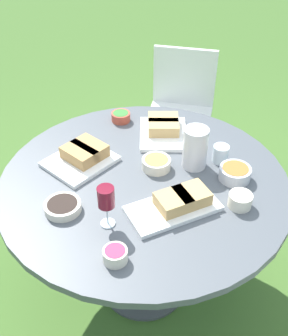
% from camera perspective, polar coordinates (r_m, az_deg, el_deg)
% --- Properties ---
extents(ground_plane, '(40.00, 40.00, 0.00)m').
position_cam_1_polar(ground_plane, '(2.48, 0.00, -15.42)').
color(ground_plane, '#446B2B').
extents(dining_table, '(1.32, 1.32, 0.78)m').
position_cam_1_polar(dining_table, '(1.98, 0.00, -3.74)').
color(dining_table, '#4C4C51').
rests_on(dining_table, ground_plane).
extents(chair_near_right, '(0.48, 0.46, 0.89)m').
position_cam_1_polar(chair_near_right, '(3.01, 4.99, 8.65)').
color(chair_near_right, silver).
rests_on(chair_near_right, ground_plane).
extents(water_pitcher, '(0.12, 0.12, 0.20)m').
position_cam_1_polar(water_pitcher, '(1.95, 6.93, 2.73)').
color(water_pitcher, silver).
rests_on(water_pitcher, dining_table).
extents(wine_glass, '(0.07, 0.07, 0.19)m').
position_cam_1_polar(wine_glass, '(1.62, -5.16, -4.16)').
color(wine_glass, silver).
rests_on(wine_glass, dining_table).
extents(platter_bread_main, '(0.36, 0.38, 0.08)m').
position_cam_1_polar(platter_bread_main, '(2.02, -8.30, 1.66)').
color(platter_bread_main, white).
rests_on(platter_bread_main, dining_table).
extents(platter_charcuterie, '(0.40, 0.40, 0.08)m').
position_cam_1_polar(platter_charcuterie, '(1.75, 4.68, -4.74)').
color(platter_charcuterie, white).
rests_on(platter_charcuterie, dining_table).
extents(platter_sandwich_side, '(0.32, 0.36, 0.08)m').
position_cam_1_polar(platter_sandwich_side, '(2.20, 2.64, 5.37)').
color(platter_sandwich_side, white).
rests_on(platter_sandwich_side, dining_table).
extents(bowl_fries, '(0.14, 0.14, 0.05)m').
position_cam_1_polar(bowl_fries, '(1.96, 1.68, 0.67)').
color(bowl_fries, beige).
rests_on(bowl_fries, dining_table).
extents(bowl_salad, '(0.10, 0.10, 0.05)m').
position_cam_1_polar(bowl_salad, '(2.31, -3.16, 7.01)').
color(bowl_salad, '#B74733').
rests_on(bowl_salad, dining_table).
extents(bowl_olives, '(0.15, 0.15, 0.04)m').
position_cam_1_polar(bowl_olives, '(1.78, -10.96, -5.12)').
color(bowl_olives, beige).
rests_on(bowl_olives, dining_table).
extents(bowl_dip_red, '(0.09, 0.09, 0.05)m').
position_cam_1_polar(bowl_dip_red, '(1.56, -3.92, -11.63)').
color(bowl_dip_red, beige).
rests_on(bowl_dip_red, dining_table).
extents(bowl_dip_cream, '(0.10, 0.10, 0.06)m').
position_cam_1_polar(bowl_dip_cream, '(1.80, 12.91, -4.19)').
color(bowl_dip_cream, beige).
rests_on(bowl_dip_cream, dining_table).
extents(bowl_roasted_veg, '(0.14, 0.14, 0.06)m').
position_cam_1_polar(bowl_roasted_veg, '(1.94, 12.22, -0.62)').
color(bowl_roasted_veg, silver).
rests_on(bowl_roasted_veg, dining_table).
extents(cup_water_near, '(0.08, 0.08, 0.09)m').
position_cam_1_polar(cup_water_near, '(2.03, 10.34, 1.89)').
color(cup_water_near, silver).
rests_on(cup_water_near, dining_table).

